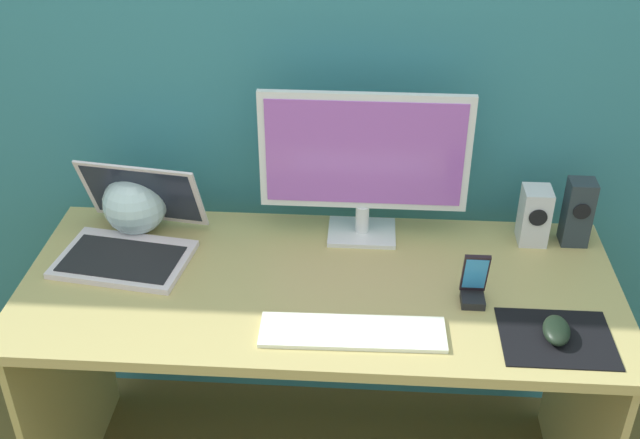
{
  "coord_description": "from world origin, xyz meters",
  "views": [
    {
      "loc": [
        0.1,
        -1.53,
        1.86
      ],
      "look_at": [
        0.0,
        -0.02,
        0.92
      ],
      "focal_mm": 43.5,
      "sensor_mm": 36.0,
      "label": 1
    }
  ],
  "objects_px": {
    "speaker_right": "(578,212)",
    "laptop": "(130,237)",
    "fishbowl": "(135,203)",
    "phone_in_dock": "(474,285)",
    "speaker_near_monitor": "(534,215)",
    "monitor": "(364,160)",
    "mouse": "(556,330)",
    "keyboard_external": "(353,332)"
  },
  "relations": [
    {
      "from": "monitor",
      "to": "speaker_near_monitor",
      "type": "xyz_separation_m",
      "value": [
        0.45,
        0.0,
        -0.15
      ]
    },
    {
      "from": "monitor",
      "to": "phone_in_dock",
      "type": "xyz_separation_m",
      "value": [
        0.27,
        -0.27,
        -0.18
      ]
    },
    {
      "from": "speaker_right",
      "to": "phone_in_dock",
      "type": "relative_size",
      "value": 1.34
    },
    {
      "from": "phone_in_dock",
      "to": "speaker_near_monitor",
      "type": "bearing_deg",
      "value": 56.67
    },
    {
      "from": "speaker_near_monitor",
      "to": "phone_in_dock",
      "type": "height_order",
      "value": "speaker_near_monitor"
    },
    {
      "from": "speaker_right",
      "to": "speaker_near_monitor",
      "type": "xyz_separation_m",
      "value": [
        -0.11,
        -0.0,
        -0.01
      ]
    },
    {
      "from": "speaker_near_monitor",
      "to": "fishbowl",
      "type": "distance_m",
      "value": 1.06
    },
    {
      "from": "speaker_right",
      "to": "mouse",
      "type": "bearing_deg",
      "value": -106.66
    },
    {
      "from": "fishbowl",
      "to": "keyboard_external",
      "type": "height_order",
      "value": "fishbowl"
    },
    {
      "from": "speaker_near_monitor",
      "to": "fishbowl",
      "type": "bearing_deg",
      "value": -179.27
    },
    {
      "from": "laptop",
      "to": "speaker_near_monitor",
      "type": "bearing_deg",
      "value": 6.54
    },
    {
      "from": "keyboard_external",
      "to": "speaker_near_monitor",
      "type": "bearing_deg",
      "value": 40.63
    },
    {
      "from": "keyboard_external",
      "to": "mouse",
      "type": "xyz_separation_m",
      "value": [
        0.45,
        0.02,
        0.02
      ]
    },
    {
      "from": "speaker_near_monitor",
      "to": "mouse",
      "type": "xyz_separation_m",
      "value": [
        -0.01,
        -0.39,
        -0.06
      ]
    },
    {
      "from": "fishbowl",
      "to": "keyboard_external",
      "type": "bearing_deg",
      "value": -33.8
    },
    {
      "from": "keyboard_external",
      "to": "phone_in_dock",
      "type": "bearing_deg",
      "value": 24.77
    },
    {
      "from": "speaker_right",
      "to": "laptop",
      "type": "bearing_deg",
      "value": -174.06
    },
    {
      "from": "mouse",
      "to": "fishbowl",
      "type": "bearing_deg",
      "value": 167.04
    },
    {
      "from": "monitor",
      "to": "phone_in_dock",
      "type": "distance_m",
      "value": 0.42
    },
    {
      "from": "monitor",
      "to": "mouse",
      "type": "xyz_separation_m",
      "value": [
        0.44,
        -0.39,
        -0.2
      ]
    },
    {
      "from": "fishbowl",
      "to": "keyboard_external",
      "type": "xyz_separation_m",
      "value": [
        0.59,
        -0.4,
        -0.08
      ]
    },
    {
      "from": "speaker_right",
      "to": "mouse",
      "type": "xyz_separation_m",
      "value": [
        -0.12,
        -0.39,
        -0.07
      ]
    },
    {
      "from": "phone_in_dock",
      "to": "speaker_right",
      "type": "bearing_deg",
      "value": 43.56
    },
    {
      "from": "laptop",
      "to": "speaker_right",
      "type": "bearing_deg",
      "value": 5.94
    },
    {
      "from": "fishbowl",
      "to": "phone_in_dock",
      "type": "relative_size",
      "value": 1.24
    },
    {
      "from": "speaker_right",
      "to": "speaker_near_monitor",
      "type": "distance_m",
      "value": 0.11
    },
    {
      "from": "keyboard_external",
      "to": "phone_in_dock",
      "type": "relative_size",
      "value": 3.04
    },
    {
      "from": "phone_in_dock",
      "to": "laptop",
      "type": "bearing_deg",
      "value": 169.74
    },
    {
      "from": "phone_in_dock",
      "to": "keyboard_external",
      "type": "bearing_deg",
      "value": -154.08
    },
    {
      "from": "speaker_right",
      "to": "laptop",
      "type": "height_order",
      "value": "laptop"
    },
    {
      "from": "monitor",
      "to": "speaker_near_monitor",
      "type": "bearing_deg",
      "value": 0.15
    },
    {
      "from": "speaker_near_monitor",
      "to": "monitor",
      "type": "bearing_deg",
      "value": -179.85
    },
    {
      "from": "laptop",
      "to": "phone_in_dock",
      "type": "bearing_deg",
      "value": -10.26
    },
    {
      "from": "laptop",
      "to": "keyboard_external",
      "type": "height_order",
      "value": "laptop"
    },
    {
      "from": "speaker_near_monitor",
      "to": "fishbowl",
      "type": "height_order",
      "value": "fishbowl"
    },
    {
      "from": "monitor",
      "to": "phone_in_dock",
      "type": "bearing_deg",
      "value": -45.82
    },
    {
      "from": "keyboard_external",
      "to": "monitor",
      "type": "bearing_deg",
      "value": 87.13
    },
    {
      "from": "laptop",
      "to": "fishbowl",
      "type": "distance_m",
      "value": 0.11
    },
    {
      "from": "keyboard_external",
      "to": "laptop",
      "type": "bearing_deg",
      "value": 152.26
    },
    {
      "from": "fishbowl",
      "to": "phone_in_dock",
      "type": "xyz_separation_m",
      "value": [
        0.87,
        -0.26,
        -0.03
      ]
    },
    {
      "from": "monitor",
      "to": "speaker_right",
      "type": "relative_size",
      "value": 2.92
    },
    {
      "from": "speaker_near_monitor",
      "to": "keyboard_external",
      "type": "xyz_separation_m",
      "value": [
        -0.46,
        -0.41,
        -0.07
      ]
    }
  ]
}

